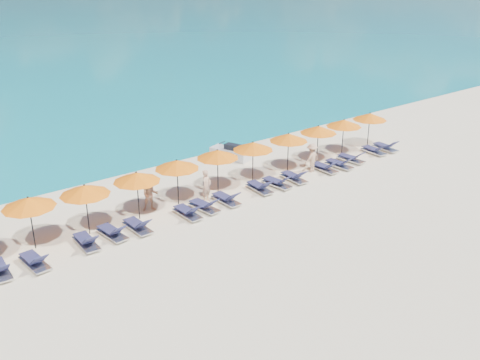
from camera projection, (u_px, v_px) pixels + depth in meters
ground at (283, 225)px, 23.54m from camera, size 1400.00×1400.00×0.00m
jetski at (231, 153)px, 31.64m from camera, size 1.60×2.62×0.88m
beachgoer_a at (207, 186)px, 25.61m from camera, size 0.69×0.59×1.62m
beachgoer_b at (150, 195)px, 24.69m from camera, size 0.87×0.71×1.56m
beachgoer_c at (312, 158)px, 29.42m from camera, size 1.09×0.59×1.62m
umbrella_1 at (28, 203)px, 20.84m from camera, size 2.10×2.10×2.28m
umbrella_2 at (85, 190)px, 22.02m from camera, size 2.10×2.10×2.28m
umbrella_3 at (137, 177)px, 23.39m from camera, size 2.10×2.10×2.28m
umbrella_4 at (177, 164)px, 24.88m from camera, size 2.10×2.10×2.28m
umbrella_5 at (218, 154)px, 26.28m from camera, size 2.10×2.10×2.28m
umbrella_6 at (253, 146)px, 27.45m from camera, size 2.10×2.10×2.28m
umbrella_7 at (289, 137)px, 28.88m from camera, size 2.10×2.10×2.28m
umbrella_8 at (318, 130)px, 30.28m from camera, size 2.10×2.10×2.28m
umbrella_9 at (344, 123)px, 31.53m from camera, size 2.10×2.10×2.28m
umbrella_10 at (370, 117)px, 32.92m from camera, size 2.10×2.10×2.28m
lounger_2 at (35, 261)px, 20.17m from camera, size 0.75×1.74×0.66m
lounger_3 at (86, 241)px, 21.62m from camera, size 0.70×1.73×0.66m
lounger_4 at (112, 232)px, 22.37m from camera, size 0.77×1.75×0.66m
lounger_5 at (138, 226)px, 22.94m from camera, size 0.66×1.71×0.66m
lounger_6 at (188, 212)px, 24.22m from camera, size 0.62×1.70×0.66m
lounger_7 at (204, 206)px, 24.87m from camera, size 0.79×1.75×0.66m
lounger_8 at (226, 199)px, 25.63m from camera, size 0.64×1.71×0.66m
lounger_9 at (260, 187)px, 26.99m from camera, size 0.78×1.75×0.66m
lounger_10 at (277, 182)px, 27.57m from camera, size 0.79×1.75×0.66m
lounger_11 at (294, 177)px, 28.31m from camera, size 0.75×1.74×0.66m
lounger_12 at (325, 167)px, 29.66m from camera, size 0.68×1.72×0.66m
lounger_13 at (339, 164)px, 30.20m from camera, size 0.73×1.74×0.66m
lounger_14 at (351, 158)px, 31.10m from camera, size 0.78×1.75×0.66m
lounger_15 at (374, 150)px, 32.49m from camera, size 0.78×1.75×0.66m
lounger_16 at (386, 147)px, 33.08m from camera, size 0.78×1.75×0.66m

